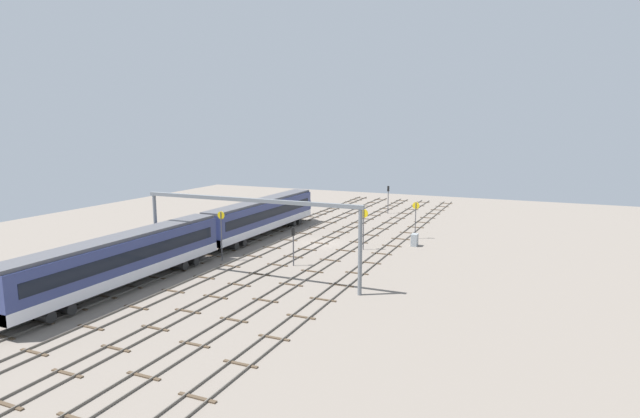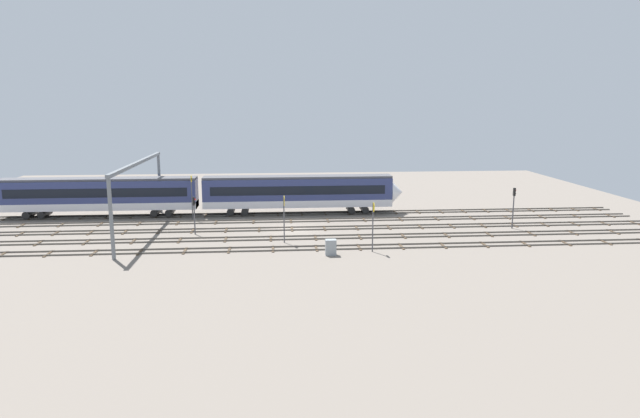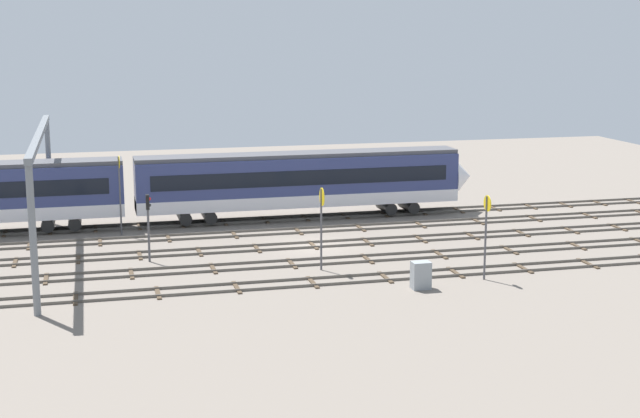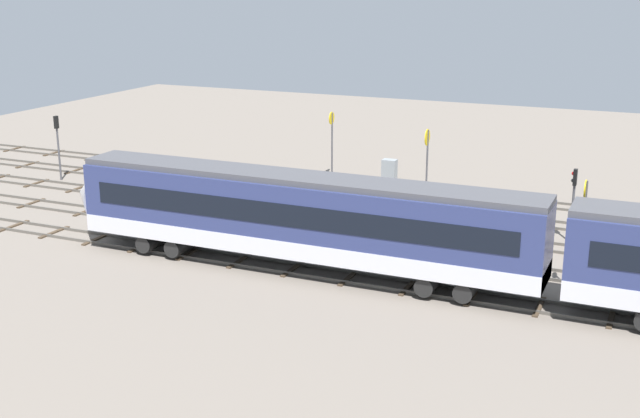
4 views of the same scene
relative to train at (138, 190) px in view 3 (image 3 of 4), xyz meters
The scene contains 13 objects.
ground_plane 14.06m from the train, 39.12° to the right, with size 101.55×101.55×0.00m, color slate.
track_near_foreground 20.61m from the train, 58.42° to the right, with size 85.55×2.40×0.16m.
track_second_near 17.09m from the train, 50.66° to the right, with size 85.55×2.40×0.16m.
track_middle 14.04m from the train, 39.12° to the right, with size 85.55×2.40×0.16m.
track_second_far 11.85m from the train, 22.13° to the right, with size 85.55×2.40×0.16m.
track_with_train 11.02m from the train, ahead, with size 85.55×2.40×0.16m.
train is the anchor object (origin of this frame).
overhead_gantry 11.19m from the train, 124.85° to the right, with size 0.40×22.83×7.89m.
speed_sign_near_foreground 26.36m from the train, 46.34° to the right, with size 0.14×0.92×4.85m.
speed_sign_mid_trackside 17.73m from the train, 56.63° to the right, with size 0.14×1.06×4.91m.
speed_sign_far_trackside 2.81m from the train, 118.84° to the right, with size 0.14×0.85×5.48m.
signal_light_trackside_approach 10.36m from the train, 89.62° to the right, with size 0.31×0.32×4.15m.
relay_cabinet 24.47m from the train, 54.89° to the right, with size 1.03×0.74×1.52m.
Camera 3 is at (-13.86, -57.10, 14.08)m, focal length 51.86 mm.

